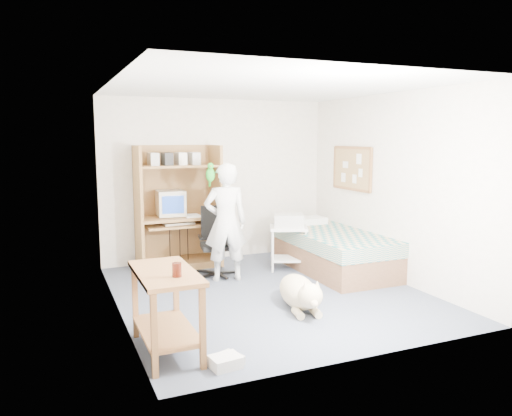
# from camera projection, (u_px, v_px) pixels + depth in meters

# --- Properties ---
(floor) EXTENTS (4.00, 4.00, 0.00)m
(floor) POSITION_uv_depth(u_px,v_px,m) (269.00, 293.00, 6.19)
(floor) COLOR #474E60
(floor) RESTS_ON ground
(wall_back) EXTENTS (3.60, 0.02, 2.50)m
(wall_back) POSITION_uv_depth(u_px,v_px,m) (217.00, 180.00, 7.84)
(wall_back) COLOR beige
(wall_back) RESTS_ON floor
(wall_right) EXTENTS (0.02, 4.00, 2.50)m
(wall_right) POSITION_uv_depth(u_px,v_px,m) (391.00, 187.00, 6.71)
(wall_right) COLOR beige
(wall_right) RESTS_ON floor
(wall_left) EXTENTS (0.02, 4.00, 2.50)m
(wall_left) POSITION_uv_depth(u_px,v_px,m) (116.00, 200.00, 5.32)
(wall_left) COLOR beige
(wall_left) RESTS_ON floor
(ceiling) EXTENTS (3.60, 4.00, 0.02)m
(ceiling) POSITION_uv_depth(u_px,v_px,m) (270.00, 87.00, 5.84)
(ceiling) COLOR white
(ceiling) RESTS_ON wall_back
(computer_hutch) EXTENTS (1.20, 0.63, 1.80)m
(computer_hutch) POSITION_uv_depth(u_px,v_px,m) (178.00, 212.00, 7.39)
(computer_hutch) COLOR brown
(computer_hutch) RESTS_ON floor
(bed) EXTENTS (1.02, 2.02, 0.66)m
(bed) POSITION_uv_depth(u_px,v_px,m) (333.00, 251.00, 7.21)
(bed) COLOR brown
(bed) RESTS_ON floor
(side_desk) EXTENTS (0.50, 1.00, 0.75)m
(side_desk) POSITION_uv_depth(u_px,v_px,m) (166.00, 299.00, 4.43)
(side_desk) COLOR brown
(side_desk) RESTS_ON floor
(corkboard) EXTENTS (0.04, 0.94, 0.66)m
(corkboard) POSITION_uv_depth(u_px,v_px,m) (352.00, 168.00, 7.49)
(corkboard) COLOR olive
(corkboard) RESTS_ON wall_right
(office_chair) EXTENTS (0.54, 0.54, 0.95)m
(office_chair) POSITION_uv_depth(u_px,v_px,m) (216.00, 251.00, 6.97)
(office_chair) COLOR black
(office_chair) RESTS_ON floor
(person) EXTENTS (0.63, 0.47, 1.58)m
(person) POSITION_uv_depth(u_px,v_px,m) (226.00, 222.00, 6.64)
(person) COLOR white
(person) RESTS_ON floor
(parrot) EXTENTS (0.12, 0.20, 0.32)m
(parrot) POSITION_uv_depth(u_px,v_px,m) (210.00, 174.00, 6.49)
(parrot) COLOR #128017
(parrot) RESTS_ON person
(dog) EXTENTS (0.51, 1.16, 0.44)m
(dog) POSITION_uv_depth(u_px,v_px,m) (300.00, 292.00, 5.60)
(dog) COLOR beige
(dog) RESTS_ON floor
(printer_cart) EXTENTS (0.65, 0.60, 0.64)m
(printer_cart) POSITION_uv_depth(u_px,v_px,m) (288.00, 241.00, 7.24)
(printer_cart) COLOR silver
(printer_cart) RESTS_ON floor
(printer) EXTENTS (0.51, 0.46, 0.18)m
(printer) POSITION_uv_depth(u_px,v_px,m) (289.00, 220.00, 7.19)
(printer) COLOR #AFAFAA
(printer) RESTS_ON printer_cart
(crt_monitor) EXTENTS (0.41, 0.44, 0.37)m
(crt_monitor) POSITION_uv_depth(u_px,v_px,m) (171.00, 203.00, 7.34)
(crt_monitor) COLOR beige
(crt_monitor) RESTS_ON computer_hutch
(keyboard) EXTENTS (0.46, 0.20, 0.03)m
(keyboard) POSITION_uv_depth(u_px,v_px,m) (179.00, 224.00, 7.25)
(keyboard) COLOR beige
(keyboard) RESTS_ON computer_hutch
(pencil_cup) EXTENTS (0.08, 0.08, 0.12)m
(pencil_cup) POSITION_uv_depth(u_px,v_px,m) (204.00, 211.00, 7.46)
(pencil_cup) COLOR gold
(pencil_cup) RESTS_ON computer_hutch
(drink_glass) EXTENTS (0.08, 0.08, 0.12)m
(drink_glass) POSITION_uv_depth(u_px,v_px,m) (177.00, 270.00, 4.20)
(drink_glass) COLOR #3D1209
(drink_glass) RESTS_ON side_desk
(floor_box_a) EXTENTS (0.27, 0.23, 0.10)m
(floor_box_a) POSITION_uv_depth(u_px,v_px,m) (225.00, 362.00, 4.18)
(floor_box_a) COLOR silver
(floor_box_a) RESTS_ON floor
(floor_box_b) EXTENTS (0.25, 0.27, 0.08)m
(floor_box_b) POSITION_uv_depth(u_px,v_px,m) (229.00, 360.00, 4.24)
(floor_box_b) COLOR #B5B5B0
(floor_box_b) RESTS_ON floor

